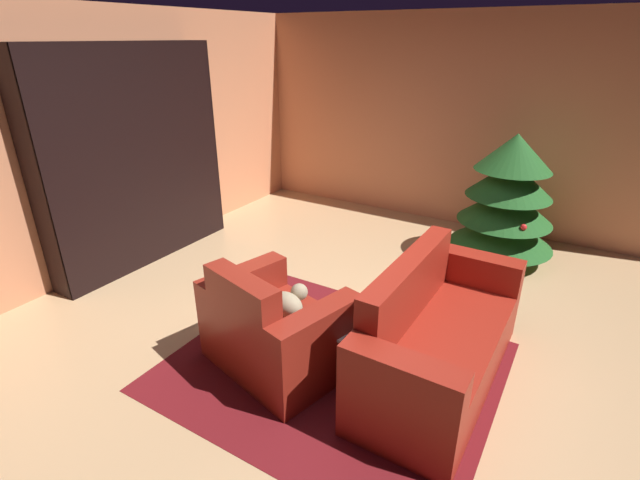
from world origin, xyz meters
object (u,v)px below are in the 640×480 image
armchair_red (275,330)px  book_stack_on_table (345,315)px  bookshelf_unit (146,160)px  coffee_table (354,322)px  bottle_on_table (373,312)px  couch_red (436,340)px  decorated_tree (507,199)px

armchair_red → book_stack_on_table: size_ratio=5.26×
bookshelf_unit → book_stack_on_table: size_ratio=10.18×
coffee_table → bottle_on_table: 0.24m
bookshelf_unit → couch_red: bearing=-7.2°
couch_red → bottle_on_table: (-0.41, -0.21, 0.22)m
bottle_on_table → decorated_tree: size_ratio=0.21×
armchair_red → coffee_table: 0.59m
armchair_red → bottle_on_table: size_ratio=3.88×
couch_red → bottle_on_table: 0.51m
armchair_red → couch_red: 1.18m
bookshelf_unit → armchair_red: bookshelf_unit is taller
couch_red → coffee_table: bearing=-163.2°
decorated_tree → bookshelf_unit: bearing=-151.2°
armchair_red → book_stack_on_table: armchair_red is taller
bookshelf_unit → bottle_on_table: 3.14m
bookshelf_unit → book_stack_on_table: bearing=-13.2°
coffee_table → decorated_tree: (0.57, 2.49, 0.34)m
bottle_on_table → decorated_tree: bearing=81.0°
couch_red → coffee_table: couch_red is taller
bottle_on_table → bookshelf_unit: bearing=167.9°
coffee_table → book_stack_on_table: 0.10m
bookshelf_unit → book_stack_on_table: (2.80, -0.65, -0.66)m
coffee_table → bottle_on_table: (0.17, -0.04, 0.16)m
decorated_tree → armchair_red: bearing=-110.8°
armchair_red → coffee_table: bearing=33.0°
bookshelf_unit → decorated_tree: (3.42, 1.88, -0.39)m
book_stack_on_table → bookshelf_unit: bearing=166.8°
book_stack_on_table → bottle_on_table: bottle_on_table is taller
bookshelf_unit → bottle_on_table: size_ratio=7.52×
couch_red → book_stack_on_table: 0.68m
armchair_red → decorated_tree: 3.03m
book_stack_on_table → decorated_tree: (0.62, 2.53, 0.27)m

